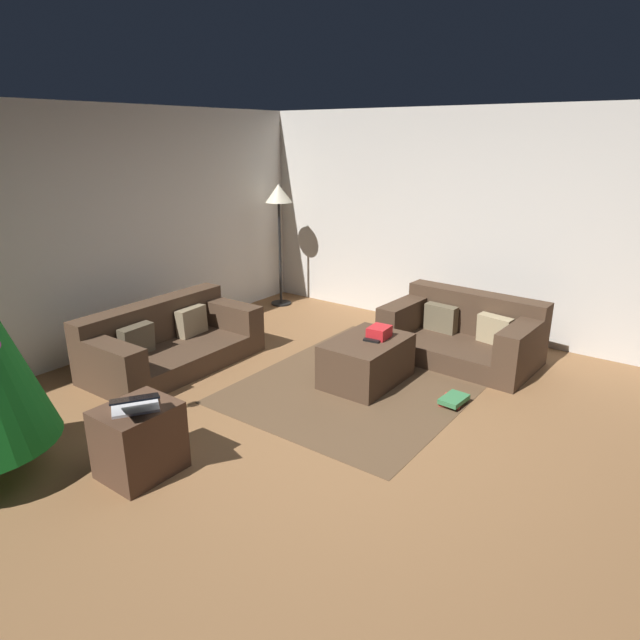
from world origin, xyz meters
TOP-DOWN VIEW (x-y plane):
  - ground_plane at (0.00, 0.00)m, footprint 6.40×6.40m
  - rear_partition at (0.00, 3.14)m, footprint 6.40×0.12m
  - corner_partition at (3.14, 0.00)m, footprint 0.12×6.40m
  - couch_left at (0.23, 2.24)m, footprint 1.80×0.92m
  - couch_right at (2.25, -0.15)m, footprint 1.00×1.58m
  - ottoman at (1.08, 0.35)m, footprint 0.87×0.60m
  - gift_box at (1.20, 0.29)m, footprint 0.24×0.20m
  - tv_remote at (1.07, 0.29)m, footprint 0.07×0.17m
  - side_table at (-1.16, 0.83)m, footprint 0.52×0.44m
  - laptop at (-1.20, 0.78)m, footprint 0.49×0.52m
  - book_stack at (1.14, -0.53)m, footprint 0.31×0.24m
  - corner_lamp at (2.58, 2.71)m, footprint 0.36×0.36m
  - area_rug at (1.08, 0.35)m, footprint 2.60×2.00m

SIDE VIEW (x-z plane):
  - ground_plane at x=0.00m, z-range 0.00..0.00m
  - area_rug at x=1.08m, z-range 0.00..0.01m
  - book_stack at x=1.14m, z-range 0.00..0.08m
  - ottoman at x=1.08m, z-range 0.00..0.44m
  - couch_left at x=0.23m, z-range -0.07..0.57m
  - side_table at x=-1.16m, z-range 0.00..0.52m
  - couch_right at x=2.25m, z-range -0.07..0.60m
  - tv_remote at x=1.07m, z-range 0.44..0.46m
  - gift_box at x=1.20m, z-range 0.44..0.55m
  - laptop at x=-1.20m, z-range 0.48..0.67m
  - rear_partition at x=0.00m, z-range 0.00..2.60m
  - corner_partition at x=3.14m, z-range 0.00..2.60m
  - corner_lamp at x=2.58m, z-range 0.59..2.25m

